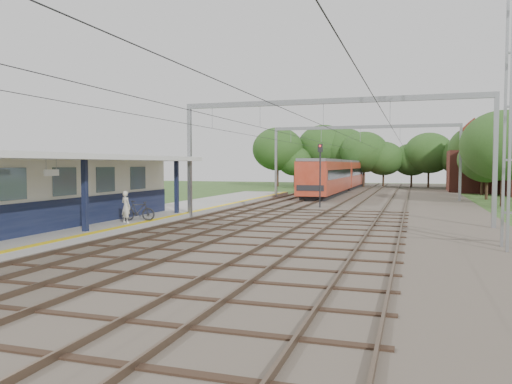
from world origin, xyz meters
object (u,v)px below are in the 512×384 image
at_px(bicycle, 138,211).
at_px(person, 126,207).
at_px(signal_post, 320,166).
at_px(train, 340,175).

bearing_deg(bicycle, person, 163.42).
bearing_deg(person, signal_post, -94.34).
xyz_separation_m(person, train, (5.41, 38.37, 0.94)).
bearing_deg(signal_post, bicycle, -114.67).
distance_m(bicycle, signal_post, 15.84).
relative_size(person, train, 0.05).
bearing_deg(train, bicycle, -98.19).
xyz_separation_m(train, signal_post, (1.85, -23.35, 1.10)).
relative_size(bicycle, signal_post, 0.36).
relative_size(train, signal_post, 7.33).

